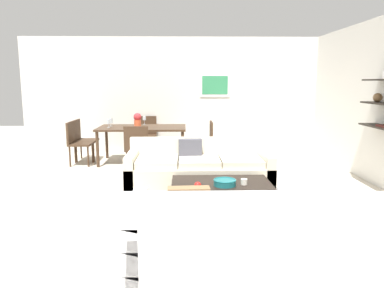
# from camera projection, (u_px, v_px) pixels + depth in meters

# --- Properties ---
(ground_plane) EXTENTS (18.00, 18.00, 0.00)m
(ground_plane) POSITION_uv_depth(u_px,v_px,m) (192.00, 196.00, 5.45)
(ground_plane) COLOR beige
(back_wall_unit) EXTENTS (8.40, 0.09, 2.70)m
(back_wall_unit) POSITION_uv_depth(u_px,v_px,m) (202.00, 96.00, 8.71)
(back_wall_unit) COLOR silver
(back_wall_unit) RESTS_ON ground
(right_wall_shelf_unit) EXTENTS (0.34, 8.20, 2.70)m
(right_wall_shelf_unit) POSITION_uv_depth(u_px,v_px,m) (381.00, 102.00, 5.88)
(right_wall_shelf_unit) COLOR silver
(right_wall_shelf_unit) RESTS_ON ground
(sofa_beige) EXTENTS (2.19, 0.90, 0.78)m
(sofa_beige) POSITION_uv_depth(u_px,v_px,m) (199.00, 172.00, 5.74)
(sofa_beige) COLOR beige
(sofa_beige) RESTS_ON ground
(loveseat_white) EXTENTS (1.61, 0.90, 0.78)m
(loveseat_white) POSITION_uv_depth(u_px,v_px,m) (216.00, 234.00, 3.38)
(loveseat_white) COLOR white
(loveseat_white) RESTS_ON ground
(coffee_table) EXTENTS (1.29, 1.09, 0.38)m
(coffee_table) POSITION_uv_depth(u_px,v_px,m) (222.00, 200.00, 4.67)
(coffee_table) COLOR black
(coffee_table) RESTS_ON ground
(decorative_bowl) EXTENTS (0.29, 0.29, 0.08)m
(decorative_bowl) POSITION_uv_depth(u_px,v_px,m) (225.00, 182.00, 4.63)
(decorative_bowl) COLOR #19666B
(decorative_bowl) RESTS_ON coffee_table
(candle_jar) EXTENTS (0.08, 0.08, 0.07)m
(candle_jar) POSITION_uv_depth(u_px,v_px,m) (244.00, 182.00, 4.68)
(candle_jar) COLOR silver
(candle_jar) RESTS_ON coffee_table
(apple_on_coffee_table) EXTENTS (0.09, 0.09, 0.09)m
(apple_on_coffee_table) POSITION_uv_depth(u_px,v_px,m) (198.00, 185.00, 4.49)
(apple_on_coffee_table) COLOR red
(apple_on_coffee_table) RESTS_ON coffee_table
(dining_table) EXTENTS (1.80, 1.00, 0.75)m
(dining_table) POSITION_uv_depth(u_px,v_px,m) (142.00, 130.00, 7.67)
(dining_table) COLOR #422D1E
(dining_table) RESTS_ON ground
(dining_chair_foot) EXTENTS (0.44, 0.44, 0.88)m
(dining_chair_foot) POSITION_uv_depth(u_px,v_px,m) (137.00, 146.00, 6.80)
(dining_chair_foot) COLOR #422D1E
(dining_chair_foot) RESTS_ON ground
(dining_chair_left_far) EXTENTS (0.44, 0.44, 0.88)m
(dining_chair_left_far) POSITION_uv_depth(u_px,v_px,m) (82.00, 137.00, 7.89)
(dining_chair_left_far) COLOR #422D1E
(dining_chair_left_far) RESTS_ON ground
(dining_chair_head) EXTENTS (0.44, 0.44, 0.88)m
(dining_chair_head) POSITION_uv_depth(u_px,v_px,m) (147.00, 133.00, 8.59)
(dining_chair_head) COLOR #422D1E
(dining_chair_head) RESTS_ON ground
(dining_chair_left_near) EXTENTS (0.44, 0.44, 0.88)m
(dining_chair_left_near) POSITION_uv_depth(u_px,v_px,m) (76.00, 140.00, 7.44)
(dining_chair_left_near) COLOR #422D1E
(dining_chair_left_near) RESTS_ON ground
(dining_chair_right_near) EXTENTS (0.44, 0.44, 0.88)m
(dining_chair_right_near) POSITION_uv_depth(u_px,v_px,m) (206.00, 140.00, 7.50)
(dining_chair_right_near) COLOR #422D1E
(dining_chair_right_near) RESTS_ON ground
(wine_glass_left_near) EXTENTS (0.06, 0.06, 0.16)m
(wine_glass_left_near) POSITION_uv_depth(u_px,v_px,m) (108.00, 122.00, 7.50)
(wine_glass_left_near) COLOR silver
(wine_glass_left_near) RESTS_ON dining_table
(wine_glass_left_far) EXTENTS (0.08, 0.08, 0.17)m
(wine_glass_left_far) POSITION_uv_depth(u_px,v_px,m) (111.00, 121.00, 7.74)
(wine_glass_left_far) COLOR silver
(wine_glass_left_far) RESTS_ON dining_table
(wine_glass_head) EXTENTS (0.07, 0.07, 0.18)m
(wine_glass_head) POSITION_uv_depth(u_px,v_px,m) (144.00, 118.00, 8.07)
(wine_glass_head) COLOR silver
(wine_glass_head) RESTS_ON dining_table
(centerpiece_vase) EXTENTS (0.16, 0.16, 0.29)m
(centerpiece_vase) POSITION_uv_depth(u_px,v_px,m) (138.00, 120.00, 7.60)
(centerpiece_vase) COLOR #D85933
(centerpiece_vase) RESTS_ON dining_table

